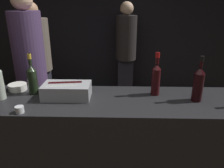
{
  "coord_description": "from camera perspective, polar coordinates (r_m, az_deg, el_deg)",
  "views": [
    {
      "loc": [
        0.05,
        -1.28,
        1.68
      ],
      "look_at": [
        0.0,
        0.32,
        1.08
      ],
      "focal_mm": 35.0,
      "sensor_mm": 36.0,
      "label": 1
    }
  ],
  "objects": [
    {
      "name": "person_in_hoodie",
      "position": [
        3.27,
        -19.19,
        6.23
      ],
      "size": [
        0.42,
        0.42,
        1.69
      ],
      "rotation": [
        0.0,
        0.0,
        -1.27
      ],
      "color": "black",
      "rests_on": "ground_plane"
    },
    {
      "name": "red_wine_bottle_black_foil",
      "position": [
        1.78,
        21.63,
        0.15
      ],
      "size": [
        0.08,
        0.08,
        0.36
      ],
      "color": "black",
      "rests_on": "bar_counter"
    },
    {
      "name": "bar_counter",
      "position": [
        1.98,
        -0.02,
        -16.73
      ],
      "size": [
        2.52,
        0.58,
        0.96
      ],
      "color": "black",
      "rests_on": "ground_plane"
    },
    {
      "name": "champagne_bottle",
      "position": [
        1.91,
        -20.11,
        1.38
      ],
      "size": [
        0.08,
        0.08,
        0.34
      ],
      "color": "black",
      "rests_on": "bar_counter"
    },
    {
      "name": "ice_bin_with_bottles",
      "position": [
        1.78,
        -11.85,
        -1.54
      ],
      "size": [
        0.37,
        0.21,
        0.12
      ],
      "color": "#9EA0A5",
      "rests_on": "bar_counter"
    },
    {
      "name": "bowl_white",
      "position": [
        2.08,
        -23.42,
        -0.68
      ],
      "size": [
        0.16,
        0.16,
        0.05
      ],
      "color": "silver",
      "rests_on": "bar_counter"
    },
    {
      "name": "candle_votive",
      "position": [
        1.65,
        -23.0,
        -6.16
      ],
      "size": [
        0.06,
        0.06,
        0.05
      ],
      "color": "silver",
      "rests_on": "bar_counter"
    },
    {
      "name": "red_wine_bottle_tall",
      "position": [
        1.81,
        11.41,
        1.65
      ],
      "size": [
        0.07,
        0.07,
        0.36
      ],
      "color": "black",
      "rests_on": "bar_counter"
    },
    {
      "name": "person_blond_tee",
      "position": [
        2.49,
        -20.48,
        4.06
      ],
      "size": [
        0.32,
        0.32,
        1.81
      ],
      "rotation": [
        0.0,
        0.0,
        -2.32
      ],
      "color": "black",
      "rests_on": "ground_plane"
    },
    {
      "name": "person_grey_polo",
      "position": [
        3.7,
        3.65,
        9.18
      ],
      "size": [
        0.34,
        0.34,
        1.69
      ],
      "rotation": [
        0.0,
        0.0,
        -2.97
      ],
      "color": "black",
      "rests_on": "ground_plane"
    },
    {
      "name": "wall_back_chalkboard",
      "position": [
        4.04,
        1.01,
        16.69
      ],
      "size": [
        6.4,
        0.06,
        2.8
      ],
      "color": "black",
      "rests_on": "ground_plane"
    }
  ]
}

